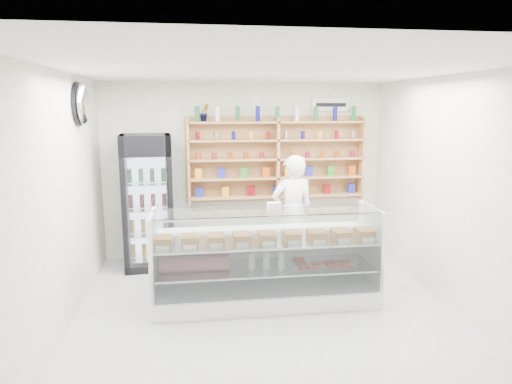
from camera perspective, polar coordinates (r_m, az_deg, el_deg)
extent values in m
plane|color=#B0B0B5|center=(5.43, 1.84, -15.82)|extent=(5.00, 5.00, 0.00)
plane|color=white|center=(4.88, 2.04, 15.11)|extent=(5.00, 5.00, 0.00)
plane|color=white|center=(7.41, -1.41, 2.70)|extent=(4.50, 0.00, 4.50)
plane|color=white|center=(2.64, 11.55, -12.18)|extent=(4.50, 0.00, 4.50)
plane|color=white|center=(5.09, -23.87, -1.82)|extent=(0.00, 5.00, 5.00)
plane|color=white|center=(5.79, 24.43, -0.46)|extent=(0.00, 5.00, 5.00)
cube|color=white|center=(5.83, 1.20, -12.65)|extent=(2.75, 0.78, 0.23)
cube|color=white|center=(6.02, 0.67, -7.79)|extent=(2.75, 0.05, 0.58)
cube|color=silver|center=(5.70, 1.22, -9.39)|extent=(2.64, 0.69, 0.02)
cube|color=silver|center=(5.60, 1.23, -6.13)|extent=(2.69, 0.72, 0.02)
cube|color=silver|center=(5.27, 1.89, -8.28)|extent=(2.69, 0.11, 0.96)
cube|color=silver|center=(5.45, 1.33, -2.39)|extent=(2.69, 0.55, 0.01)
imported|color=white|center=(6.70, 4.58, -2.78)|extent=(0.68, 0.49, 1.74)
cube|color=black|center=(7.05, -13.38, -1.21)|extent=(0.78, 0.76, 2.02)
cube|color=#250539|center=(6.60, -14.19, 5.52)|extent=(0.71, 0.09, 0.28)
cube|color=silver|center=(6.73, -13.85, -2.57)|extent=(0.61, 0.06, 1.60)
cube|color=#B27C54|center=(7.18, -8.44, 3.86)|extent=(0.04, 0.28, 1.33)
cube|color=#B27C54|center=(7.30, 2.64, 4.08)|extent=(0.04, 0.28, 1.33)
cube|color=#B27C54|center=(7.69, 12.98, 4.14)|extent=(0.04, 0.28, 1.33)
cube|color=#B27C54|center=(7.39, 2.60, -0.47)|extent=(2.80, 0.28, 0.03)
cube|color=#B27C54|center=(7.34, 2.62, 1.83)|extent=(2.80, 0.28, 0.03)
cube|color=#B27C54|center=(7.30, 2.64, 4.16)|extent=(2.80, 0.28, 0.03)
cube|color=#B27C54|center=(7.27, 2.66, 6.51)|extent=(2.80, 0.28, 0.03)
cube|color=#B27C54|center=(7.26, 2.68, 8.71)|extent=(2.80, 0.28, 0.03)
imported|color=#1E6626|center=(7.13, -6.47, 9.85)|extent=(0.19, 0.17, 0.28)
ellipsoid|color=silver|center=(6.14, -20.85, 10.23)|extent=(0.15, 0.50, 0.50)
cube|color=white|center=(7.60, 9.31, 10.70)|extent=(0.62, 0.03, 0.20)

